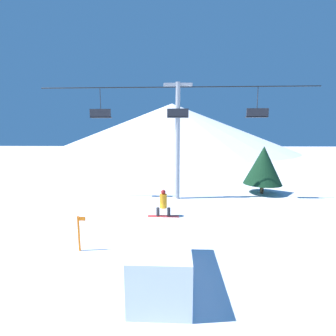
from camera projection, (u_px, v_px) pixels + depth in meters
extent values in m
plane|color=white|center=(132.00, 270.00, 9.36)|extent=(220.00, 220.00, 0.00)
cone|color=silver|center=(172.00, 127.00, 84.90)|extent=(86.42, 86.42, 17.42)
cube|color=white|center=(163.00, 256.00, 8.70)|extent=(2.02, 4.30, 1.84)
cube|color=silver|center=(166.00, 215.00, 10.64)|extent=(2.02, 0.10, 0.06)
cube|color=#B22D2D|center=(163.00, 216.00, 10.40)|extent=(1.44, 0.26, 0.03)
cylinder|color=black|center=(158.00, 212.00, 10.38)|extent=(0.15, 0.15, 0.39)
cylinder|color=black|center=(169.00, 212.00, 10.36)|extent=(0.15, 0.15, 0.39)
cylinder|color=orange|center=(163.00, 201.00, 10.29)|extent=(0.33, 0.33, 0.64)
sphere|color=maroon|center=(163.00, 192.00, 10.23)|extent=(0.21, 0.21, 0.21)
cylinder|color=#9E9EA3|center=(178.00, 142.00, 19.37)|extent=(0.39, 0.39, 9.97)
cube|color=#9E9EA3|center=(178.00, 85.00, 18.69)|extent=(2.40, 0.24, 0.24)
cylinder|color=black|center=(178.00, 87.00, 18.72)|extent=(23.32, 0.08, 0.08)
cylinder|color=#28282D|center=(100.00, 103.00, 19.15)|extent=(0.06, 0.06, 2.47)
cube|color=#232328|center=(101.00, 117.00, 19.32)|extent=(1.80, 0.44, 0.08)
cube|color=#232328|center=(100.00, 113.00, 19.10)|extent=(1.80, 0.08, 0.70)
cylinder|color=#28282D|center=(178.00, 102.00, 18.89)|extent=(0.06, 0.06, 2.47)
cube|color=#232328|center=(178.00, 117.00, 19.07)|extent=(1.80, 0.44, 0.08)
cube|color=#232328|center=(178.00, 113.00, 18.84)|extent=(1.80, 0.08, 0.70)
cylinder|color=#28282D|center=(257.00, 102.00, 18.64)|extent=(0.06, 0.06, 2.47)
cube|color=#232328|center=(257.00, 117.00, 18.82)|extent=(1.80, 0.44, 0.08)
cube|color=#232328|center=(258.00, 113.00, 18.59)|extent=(1.80, 0.08, 0.70)
cylinder|color=#4C3823|center=(262.00, 189.00, 21.77)|extent=(0.34, 0.34, 0.92)
cone|color=black|center=(263.00, 165.00, 21.44)|extent=(3.55, 3.55, 3.65)
cylinder|color=orange|center=(79.00, 234.00, 10.82)|extent=(0.10, 0.10, 1.75)
cube|color=orange|center=(82.00, 219.00, 10.70)|extent=(0.36, 0.02, 0.20)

